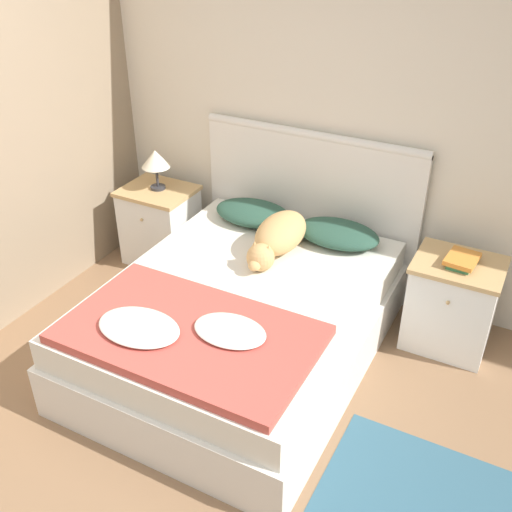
{
  "coord_description": "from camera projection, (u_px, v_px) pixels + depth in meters",
  "views": [
    {
      "loc": [
        1.49,
        -1.43,
        2.47
      ],
      "look_at": [
        0.08,
        1.26,
        0.61
      ],
      "focal_mm": 42.0,
      "sensor_mm": 36.0,
      "label": 1
    }
  ],
  "objects": [
    {
      "name": "ground_plane",
      "position": [
        125.0,
        474.0,
        2.97
      ],
      "size": [
        16.0,
        16.0,
        0.0
      ],
      "primitive_type": "plane",
      "color": "#896647"
    },
    {
      "name": "table_lamp",
      "position": [
        156.0,
        160.0,
        4.29
      ],
      "size": [
        0.21,
        0.21,
        0.3
      ],
      "color": "#2D2D33",
      "rests_on": "nightstand_left"
    },
    {
      "name": "wall_back",
      "position": [
        308.0,
        105.0,
        3.91
      ],
      "size": [
        9.0,
        0.06,
        2.55
      ],
      "color": "beige",
      "rests_on": "ground_plane"
    },
    {
      "name": "bed",
      "position": [
        241.0,
        322.0,
        3.61
      ],
      "size": [
        1.49,
        1.94,
        0.51
      ],
      "color": "silver",
      "rests_on": "ground_plane"
    },
    {
      "name": "rug",
      "position": [
        421.0,
        502.0,
        2.83
      ],
      "size": [
        0.94,
        0.76,
        0.0
      ],
      "color": "#335B70",
      "rests_on": "ground_plane"
    },
    {
      "name": "nightstand_right",
      "position": [
        452.0,
        304.0,
        3.68
      ],
      "size": [
        0.52,
        0.44,
        0.6
      ],
      "color": "white",
      "rests_on": "ground_plane"
    },
    {
      "name": "quilt",
      "position": [
        187.0,
        333.0,
        3.05
      ],
      "size": [
        1.3,
        0.77,
        0.09
      ],
      "color": "#BC4C42",
      "rests_on": "bed"
    },
    {
      "name": "book_stack",
      "position": [
        462.0,
        260.0,
        3.5
      ],
      "size": [
        0.19,
        0.23,
        0.05
      ],
      "color": "#337547",
      "rests_on": "nightstand_right"
    },
    {
      "name": "dog",
      "position": [
        278.0,
        236.0,
        3.76
      ],
      "size": [
        0.28,
        0.71,
        0.23
      ],
      "color": "tan",
      "rests_on": "bed"
    },
    {
      "name": "headboard",
      "position": [
        309.0,
        206.0,
        4.18
      ],
      "size": [
        1.57,
        0.06,
        1.14
      ],
      "color": "silver",
      "rests_on": "ground_plane"
    },
    {
      "name": "pillow_left",
      "position": [
        253.0,
        213.0,
        4.12
      ],
      "size": [
        0.55,
        0.36,
        0.13
      ],
      "color": "#284C3D",
      "rests_on": "bed"
    },
    {
      "name": "pillow_right",
      "position": [
        338.0,
        233.0,
        3.88
      ],
      "size": [
        0.55,
        0.36,
        0.13
      ],
      "color": "#284C3D",
      "rests_on": "bed"
    },
    {
      "name": "nightstand_left",
      "position": [
        160.0,
        225.0,
        4.55
      ],
      "size": [
        0.52,
        0.44,
        0.6
      ],
      "color": "white",
      "rests_on": "ground_plane"
    },
    {
      "name": "wall_side_left",
      "position": [
        18.0,
        119.0,
        3.68
      ],
      "size": [
        0.06,
        3.1,
        2.55
      ],
      "color": "gray",
      "rests_on": "ground_plane"
    }
  ]
}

